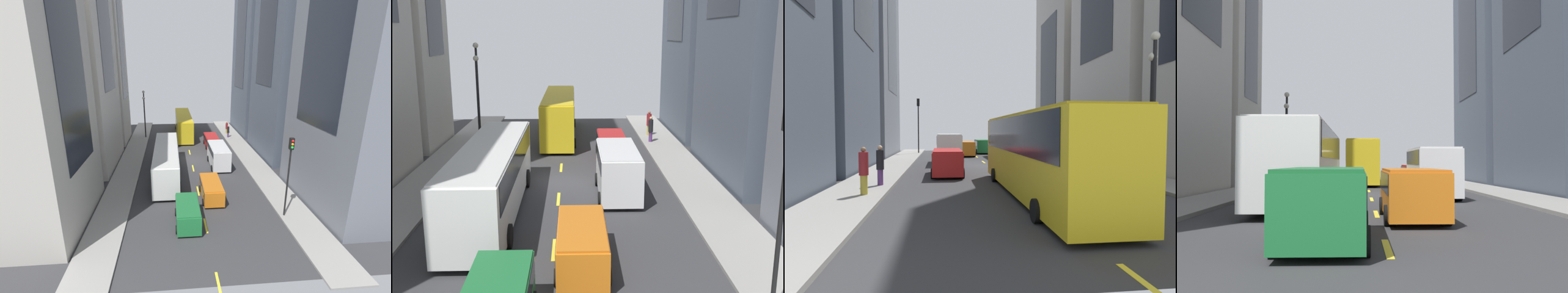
# 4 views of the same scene
# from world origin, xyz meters

# --- Properties ---
(ground_plane) EXTENTS (42.26, 42.26, 0.00)m
(ground_plane) POSITION_xyz_m (0.00, 0.00, 0.00)
(ground_plane) COLOR #333335
(sidewalk_west) EXTENTS (2.91, 44.00, 0.15)m
(sidewalk_west) POSITION_xyz_m (-7.68, 0.00, 0.07)
(sidewalk_west) COLOR gray
(sidewalk_west) RESTS_ON ground
(sidewalk_east) EXTENTS (2.91, 44.00, 0.15)m
(sidewalk_east) POSITION_xyz_m (7.68, 0.00, 0.07)
(sidewalk_east) COLOR gray
(sidewalk_east) RESTS_ON ground
(lane_stripe_1) EXTENTS (0.16, 2.00, 0.01)m
(lane_stripe_1) POSITION_xyz_m (0.00, -15.00, 0.01)
(lane_stripe_1) COLOR yellow
(lane_stripe_1) RESTS_ON ground
(lane_stripe_2) EXTENTS (0.16, 2.00, 0.01)m
(lane_stripe_2) POSITION_xyz_m (0.00, -9.00, 0.01)
(lane_stripe_2) COLOR yellow
(lane_stripe_2) RESTS_ON ground
(lane_stripe_3) EXTENTS (0.16, 2.00, 0.01)m
(lane_stripe_3) POSITION_xyz_m (0.00, -3.00, 0.01)
(lane_stripe_3) COLOR yellow
(lane_stripe_3) RESTS_ON ground
(lane_stripe_4) EXTENTS (0.16, 2.00, 0.01)m
(lane_stripe_4) POSITION_xyz_m (0.00, 3.00, 0.01)
(lane_stripe_4) COLOR yellow
(lane_stripe_4) RESTS_ON ground
(lane_stripe_5) EXTENTS (0.16, 2.00, 0.01)m
(lane_stripe_5) POSITION_xyz_m (0.00, 9.00, 0.01)
(lane_stripe_5) COLOR yellow
(lane_stripe_5) RESTS_ON ground
(lane_stripe_6) EXTENTS (0.16, 2.00, 0.01)m
(lane_stripe_6) POSITION_xyz_m (0.00, 15.00, 0.01)
(lane_stripe_6) COLOR yellow
(lane_stripe_6) RESTS_ON ground
(lane_stripe_7) EXTENTS (0.16, 2.00, 0.01)m
(lane_stripe_7) POSITION_xyz_m (0.00, 21.00, 0.01)
(lane_stripe_7) COLOR yellow
(lane_stripe_7) RESTS_ON ground
(city_bus_white) EXTENTS (2.80, 12.73, 3.35)m
(city_bus_white) POSITION_xyz_m (-3.10, -4.81, 2.01)
(city_bus_white) COLOR silver
(city_bus_white) RESTS_ON ground
(streetcar_yellow) EXTENTS (2.70, 13.34, 3.59)m
(streetcar_yellow) POSITION_xyz_m (-0.37, 12.57, 2.12)
(streetcar_yellow) COLOR yellow
(streetcar_yellow) RESTS_ON ground
(delivery_van_white) EXTENTS (2.25, 5.34, 2.58)m
(delivery_van_white) POSITION_xyz_m (3.15, -2.39, 1.51)
(delivery_van_white) COLOR white
(delivery_van_white) RESTS_ON ground
(car_green_0) EXTENTS (1.99, 4.04, 1.73)m
(car_green_0) POSITION_xyz_m (-1.38, -14.53, 1.02)
(car_green_0) COLOR #1E7238
(car_green_0) RESTS_ON ground
(car_orange_1) EXTENTS (1.96, 4.42, 1.64)m
(car_orange_1) POSITION_xyz_m (1.09, -10.45, 0.97)
(car_orange_1) COLOR orange
(car_orange_1) RESTS_ON ground
(car_red_2) EXTENTS (2.02, 4.37, 1.66)m
(car_red_2) POSITION_xyz_m (3.44, 5.51, 0.98)
(car_red_2) COLOR red
(car_red_2) RESTS_ON ground
(pedestrian_walking_far) EXTENTS (0.37, 0.37, 1.99)m
(pedestrian_walking_far) POSITION_xyz_m (6.85, 9.76, 1.20)
(pedestrian_walking_far) COLOR #593372
(pedestrian_walking_far) RESTS_ON ground
(pedestrian_crossing_near) EXTENTS (0.40, 0.40, 2.03)m
(pedestrian_crossing_near) POSITION_xyz_m (7.09, 12.17, 1.22)
(pedestrian_crossing_near) COLOR gold
(pedestrian_crossing_near) RESTS_ON ground
(streetlamp_near) EXTENTS (0.44, 0.44, 6.63)m
(streetlamp_near) POSITION_xyz_m (-6.73, 11.09, 4.24)
(streetlamp_near) COLOR black
(streetlamp_near) RESTS_ON ground
(streetlamp_far) EXTENTS (0.44, 0.44, 7.62)m
(streetlamp_far) POSITION_xyz_m (-6.73, 11.25, 4.77)
(streetlamp_far) COLOR black
(streetlamp_far) RESTS_ON ground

